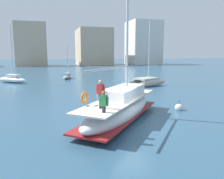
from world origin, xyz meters
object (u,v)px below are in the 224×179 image
main_sailboat (121,107)px  moored_sloop_far (146,81)px  moored_catamaran (68,76)px  moored_sloop_near (12,79)px  mooring_buoy (179,108)px

main_sailboat → moored_sloop_far: bearing=59.3°
moored_catamaran → moored_sloop_near: bearing=-159.7°
moored_sloop_near → moored_sloop_far: moored_sloop_far is taller
moored_catamaran → mooring_buoy: 26.59m
moored_catamaran → mooring_buoy: bearing=-75.7°
moored_sloop_far → moored_catamaran: 15.79m
main_sailboat → moored_sloop_far: size_ratio=1.40×
moored_catamaran → moored_sloop_far: bearing=-50.4°
mooring_buoy → moored_catamaran: bearing=104.3°
main_sailboat → moored_catamaran: (-1.25, 26.99, -0.44)m
moored_sloop_near → mooring_buoy: size_ratio=9.60×
moored_sloop_near → mooring_buoy: bearing=-55.5°
main_sailboat → mooring_buoy: bearing=13.0°
moored_sloop_far → moored_catamaran: size_ratio=1.50×
moored_sloop_far → mooring_buoy: bearing=-104.4°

